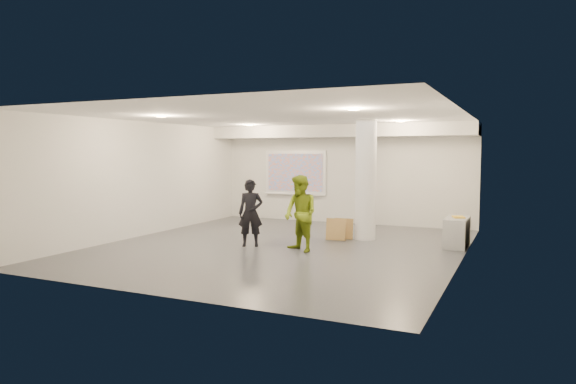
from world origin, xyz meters
The scene contains 19 objects.
floor centered at (0.00, 0.00, 0.00)m, with size 8.00×9.00×0.01m, color #393C41.
ceiling centered at (0.00, 0.00, 3.00)m, with size 8.00×9.00×0.01m, color white.
wall_back centered at (0.00, 4.50, 1.50)m, with size 8.00×0.01×3.00m, color silver.
wall_front centered at (0.00, -4.50, 1.50)m, with size 8.00×0.01×3.00m, color silver.
wall_left centered at (-4.00, 0.00, 1.50)m, with size 0.01×9.00×3.00m, color silver.
wall_right centered at (4.00, 0.00, 1.50)m, with size 0.01×9.00×3.00m, color silver.
soffit_band centered at (0.00, 3.95, 2.82)m, with size 8.00×1.10×0.36m, color silver.
downlight_nw centered at (-2.20, 2.50, 2.98)m, with size 0.22×0.22×0.02m, color #F1D28A.
downlight_ne centered at (2.20, 2.50, 2.98)m, with size 0.22×0.22×0.02m, color #F1D28A.
downlight_sw centered at (-2.20, -1.50, 2.98)m, with size 0.22×0.22×0.02m, color #F1D28A.
downlight_se centered at (2.20, -1.50, 2.98)m, with size 0.22×0.22×0.02m, color #F1D28A.
column centered at (1.50, 1.80, 1.50)m, with size 0.52×0.52×3.00m, color white.
projection_screen centered at (-1.60, 4.45, 1.53)m, with size 2.10×0.13×1.42m.
credenza centered at (3.72, 1.73, 0.34)m, with size 0.49×1.16×0.68m, color #999C9F.
postit_pad centered at (3.75, 1.73, 0.70)m, with size 0.25×0.34×0.03m, color yellow.
cardboard_back centered at (0.99, 1.63, 0.26)m, with size 0.48×0.04×0.53m, color #A17B42.
cardboard_front centered at (0.88, 1.36, 0.27)m, with size 0.50×0.05×0.55m, color #A17B42.
woman centered at (-0.67, -0.23, 0.78)m, with size 0.57×0.37×1.56m, color black.
man centered at (0.65, -0.36, 0.85)m, with size 0.82×0.64×1.69m, color olive.
Camera 1 is at (5.07, -10.66, 2.19)m, focal length 32.00 mm.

